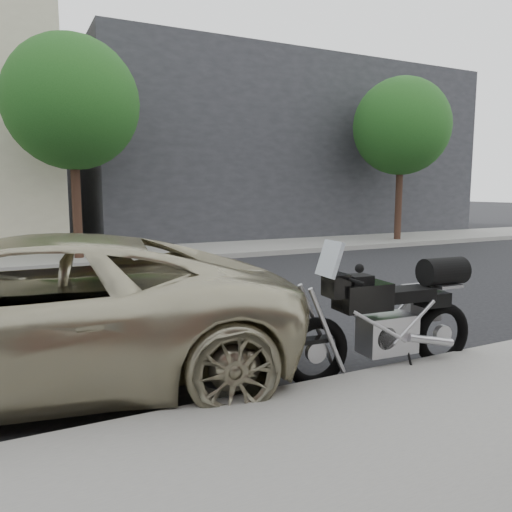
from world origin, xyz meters
The scene contains 7 objects.
ground centered at (0.00, 0.00, 0.00)m, with size 120.00×120.00×0.00m, color black.
far_sidewalk centered at (0.00, -6.50, 0.07)m, with size 44.00×3.00×0.15m, color gray.
far_building_dark centered at (-7.00, -13.50, 3.50)m, with size 16.00×11.00×7.00m.
street_tree_left centered at (-9.00, -6.00, 4.14)m, with size 3.40×3.40×5.70m.
street_tree_mid centered at (2.00, -6.00, 4.14)m, with size 3.40×3.40×5.70m.
motorcycle centered at (0.00, 3.89, 0.64)m, with size 2.33×0.75×1.47m.
minivan centered at (3.64, 2.60, 0.76)m, with size 2.53×5.49×1.53m, color #B6AF8E.
Camera 1 is at (3.62, 7.88, 1.98)m, focal length 35.00 mm.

